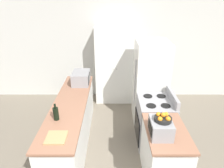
% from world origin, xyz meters
% --- Properties ---
extents(wall_back, '(7.00, 0.06, 2.60)m').
position_xyz_m(wall_back, '(0.00, 3.46, 1.30)').
color(wall_back, silver).
rests_on(wall_back, ground_plane).
extents(counter_left, '(0.60, 2.54, 0.91)m').
position_xyz_m(counter_left, '(-0.78, 1.37, 0.44)').
color(counter_left, silver).
rests_on(counter_left, ground_plane).
extents(counter_right, '(0.60, 0.94, 0.91)m').
position_xyz_m(counter_right, '(0.78, 0.57, 0.44)').
color(counter_right, silver).
rests_on(counter_right, ground_plane).
extents(pantry_cabinet, '(1.00, 0.54, 2.00)m').
position_xyz_m(pantry_cabinet, '(0.06, 3.16, 1.00)').
color(pantry_cabinet, white).
rests_on(pantry_cabinet, ground_plane).
extents(stove, '(0.66, 0.75, 1.07)m').
position_xyz_m(stove, '(0.80, 1.44, 0.46)').
color(stove, '#9E9EA3').
rests_on(stove, ground_plane).
extents(refrigerator, '(0.70, 0.80, 1.84)m').
position_xyz_m(refrigerator, '(0.82, 2.25, 0.92)').
color(refrigerator, white).
rests_on(refrigerator, ground_plane).
extents(microwave, '(0.37, 0.50, 0.26)m').
position_xyz_m(microwave, '(-0.69, 2.23, 1.04)').
color(microwave, '#939399').
rests_on(microwave, counter_left).
extents(wine_bottle, '(0.09, 0.09, 0.28)m').
position_xyz_m(wine_bottle, '(-0.89, 0.85, 1.02)').
color(wine_bottle, black).
rests_on(wine_bottle, counter_left).
extents(toaster_oven, '(0.30, 0.37, 0.24)m').
position_xyz_m(toaster_oven, '(0.66, 0.48, 1.03)').
color(toaster_oven, '#939399').
rests_on(toaster_oven, counter_right).
extents(fruit_bowl, '(0.24, 0.24, 0.13)m').
position_xyz_m(fruit_bowl, '(0.67, 0.48, 1.19)').
color(fruit_bowl, black).
rests_on(fruit_bowl, toaster_oven).
extents(cutting_board, '(0.28, 0.28, 0.02)m').
position_xyz_m(cutting_board, '(-0.78, 0.41, 0.92)').
color(cutting_board, tan).
rests_on(cutting_board, counter_left).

